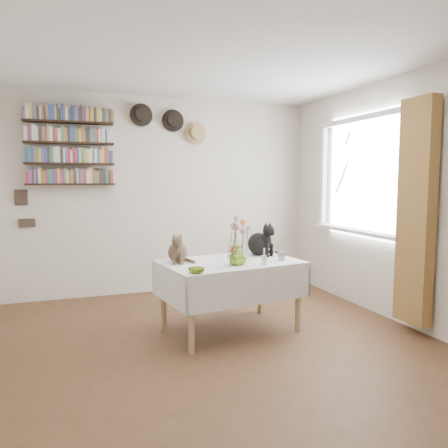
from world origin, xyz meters
name	(u,v)px	position (x,y,z in m)	size (l,w,h in m)	color
room	(219,205)	(0.00, 0.00, 1.25)	(4.08, 4.58, 2.58)	brown
window	(360,185)	(1.97, 0.80, 1.40)	(0.12, 1.52, 1.32)	white
curtain	(416,212)	(1.90, -0.12, 1.15)	(0.12, 0.38, 2.10)	brown
dining_table	(230,278)	(0.29, 0.51, 0.51)	(1.38, 1.00, 0.68)	white
tabby_cat	(177,247)	(-0.20, 0.62, 0.83)	(0.19, 0.25, 0.29)	brown
black_cat	(259,238)	(0.69, 0.74, 0.86)	(0.23, 0.30, 0.35)	black
flower_vase	(238,255)	(0.29, 0.32, 0.77)	(0.17, 0.17, 0.17)	#AFCC46
green_bowl	(197,270)	(-0.16, 0.11, 0.70)	(0.14, 0.14, 0.04)	#AFCC46
drinking_glass	(281,256)	(0.77, 0.39, 0.73)	(0.09, 0.09, 0.09)	white
candlestick	(264,259)	(0.51, 0.22, 0.73)	(0.04, 0.04, 0.16)	white
berry_jar	(232,255)	(0.24, 0.31, 0.77)	(0.05, 0.05, 0.21)	white
porcelain_figurine	(274,254)	(0.77, 0.54, 0.72)	(0.05, 0.05, 0.09)	white
flower_bouquet	(238,228)	(0.29, 0.33, 1.02)	(0.17, 0.13, 0.39)	#4C7233
bookshelf_unit	(70,146)	(-1.10, 2.16, 1.84)	(1.00, 0.16, 0.91)	black
wall_hats	(171,123)	(0.12, 2.19, 2.17)	(0.98, 0.09, 0.48)	black
wall_art_plaques	(24,208)	(-1.63, 2.23, 1.12)	(0.21, 0.02, 0.44)	#38281E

